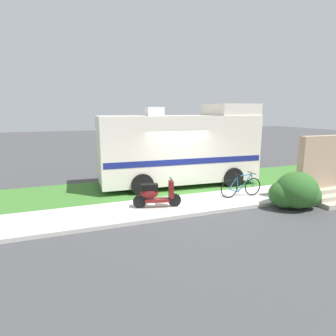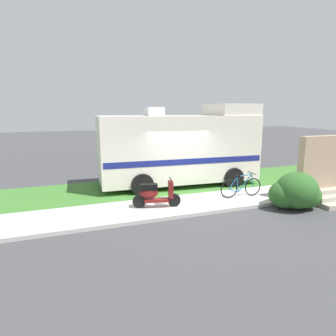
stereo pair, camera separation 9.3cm
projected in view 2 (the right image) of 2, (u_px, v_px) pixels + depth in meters
name	position (u px, v px, depth m)	size (l,w,h in m)	color
ground_plane	(182.00, 196.00, 11.28)	(80.00, 80.00, 0.00)	#424244
sidewalk	(196.00, 204.00, 10.16)	(24.00, 2.00, 0.12)	beige
grass_strip	(169.00, 186.00, 12.65)	(24.00, 3.40, 0.08)	#3D752D
motorhome_rv	(180.00, 147.00, 12.68)	(6.94, 2.94, 3.57)	silver
scooter	(155.00, 194.00, 9.54)	(1.59, 0.62, 0.97)	black
bicycle	(241.00, 187.00, 10.70)	(1.70, 0.52, 0.89)	black
pickup_truck_near	(225.00, 147.00, 18.85)	(5.59, 2.23, 1.73)	silver
porch_steps	(323.00, 175.00, 10.54)	(2.00, 1.26, 2.40)	#B2A893
bush_by_porch	(296.00, 192.00, 9.70)	(1.75, 1.31, 1.24)	#2D6026
bottle_green	(308.00, 183.00, 12.41)	(0.08, 0.08, 0.26)	#B2B2B7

